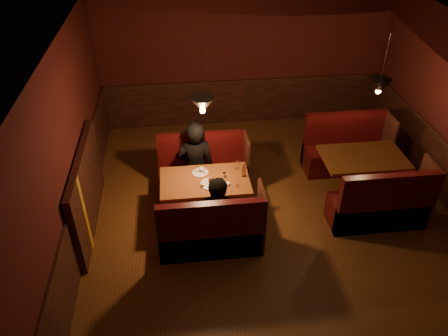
{
  "coord_description": "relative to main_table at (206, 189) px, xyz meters",
  "views": [
    {
      "loc": [
        -1.43,
        -5.13,
        4.8
      ],
      "look_at": [
        -0.79,
        0.34,
        0.95
      ],
      "focal_mm": 35.0,
      "sensor_mm": 36.0,
      "label": 1
    }
  ],
  "objects": [
    {
      "name": "diner_b",
      "position": [
        0.17,
        -0.56,
        0.16
      ],
      "size": [
        0.72,
        0.56,
        1.47
      ],
      "primitive_type": "imported",
      "rotation": [
        0.0,
        0.0,
        0.01
      ],
      "color": "black",
      "rests_on": "ground"
    },
    {
      "name": "diner_a",
      "position": [
        -0.13,
        0.64,
        0.31
      ],
      "size": [
        0.66,
        0.45,
        1.76
      ],
      "primitive_type": "imported",
      "rotation": [
        0.0,
        0.0,
        3.18
      ],
      "color": "black",
      "rests_on": "ground"
    },
    {
      "name": "main_bench_near",
      "position": [
        0.01,
        -0.79,
        -0.24
      ],
      "size": [
        1.53,
        0.55,
        1.05
      ],
      "color": "black",
      "rests_on": "ground"
    },
    {
      "name": "main_table",
      "position": [
        0.0,
        0.0,
        0.0
      ],
      "size": [
        1.39,
        0.85,
        0.98
      ],
      "color": "brown",
      "rests_on": "ground"
    },
    {
      "name": "second_table",
      "position": [
        2.68,
        0.31,
        0.0
      ],
      "size": [
        1.38,
        0.88,
        0.78
      ],
      "color": "brown",
      "rests_on": "ground"
    },
    {
      "name": "main_bench_far",
      "position": [
        0.01,
        0.79,
        -0.24
      ],
      "size": [
        1.53,
        0.55,
        1.05
      ],
      "color": "black",
      "rests_on": "ground"
    },
    {
      "name": "room",
      "position": [
        0.8,
        -0.29,
        0.48
      ],
      "size": [
        6.02,
        7.02,
        2.92
      ],
      "color": "brown",
      "rests_on": "ground"
    },
    {
      "name": "second_bench_near",
      "position": [
        2.71,
        -0.51,
        -0.23
      ],
      "size": [
        1.53,
        0.57,
        1.09
      ],
      "color": "black",
      "rests_on": "ground"
    },
    {
      "name": "second_bench_far",
      "position": [
        2.71,
        1.14,
        -0.23
      ],
      "size": [
        1.53,
        0.57,
        1.09
      ],
      "color": "black",
      "rests_on": "ground"
    }
  ]
}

